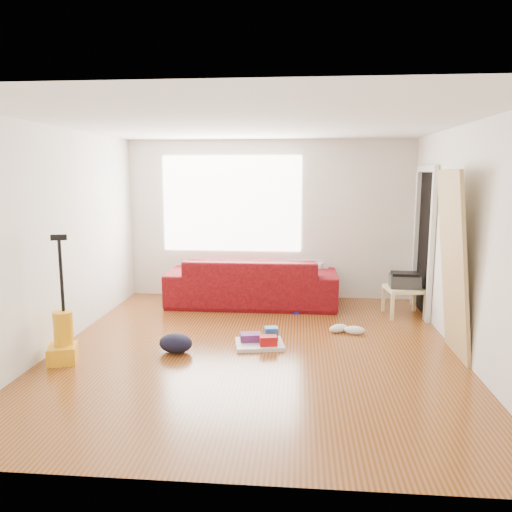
# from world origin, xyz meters

# --- Properties ---
(room) EXTENTS (4.51, 5.01, 2.51)m
(room) POSITION_xyz_m (0.07, 0.15, 1.25)
(room) COLOR #652E09
(room) RESTS_ON ground
(sofa) EXTENTS (2.53, 0.99, 0.74)m
(sofa) POSITION_xyz_m (-0.22, 1.95, 0.00)
(sofa) COLOR #41010B
(sofa) RESTS_ON ground
(tv_stand) EXTENTS (0.85, 0.57, 0.30)m
(tv_stand) POSITION_xyz_m (0.62, 2.22, 0.16)
(tv_stand) COLOR black
(tv_stand) RESTS_ON ground
(tv) EXTENTS (0.61, 0.08, 0.35)m
(tv) POSITION_xyz_m (0.62, 2.22, 0.47)
(tv) COLOR black
(tv) RESTS_ON tv_stand
(side_table) EXTENTS (0.54, 0.54, 0.40)m
(side_table) POSITION_xyz_m (1.95, 1.55, 0.34)
(side_table) COLOR #E0BA84
(side_table) RESTS_ON ground
(printer) EXTENTS (0.42, 0.33, 0.21)m
(printer) POSITION_xyz_m (1.95, 1.55, 0.51)
(printer) COLOR #2A2A2A
(printer) RESTS_ON side_table
(bucket) EXTENTS (0.30, 0.30, 0.25)m
(bucket) POSITION_xyz_m (0.46, 1.59, 0.00)
(bucket) COLOR #1016A6
(bucket) RESTS_ON ground
(toilet_paper) EXTENTS (0.13, 0.13, 0.12)m
(toilet_paper) POSITION_xyz_m (0.44, 1.61, 0.18)
(toilet_paper) COLOR silver
(toilet_paper) RESTS_ON bucket
(cleaning_tray) EXTENTS (0.61, 0.52, 0.19)m
(cleaning_tray) POSITION_xyz_m (0.05, 0.13, 0.06)
(cleaning_tray) COLOR silver
(cleaning_tray) RESTS_ON ground
(backpack) EXTENTS (0.45, 0.39, 0.21)m
(backpack) POSITION_xyz_m (-0.88, -0.17, 0.00)
(backpack) COLOR black
(backpack) RESTS_ON ground
(sneakers) EXTENTS (0.47, 0.24, 0.11)m
(sneakers) POSITION_xyz_m (1.08, 0.67, 0.05)
(sneakers) COLOR white
(sneakers) RESTS_ON ground
(vacuum) EXTENTS (0.37, 0.40, 1.35)m
(vacuum) POSITION_xyz_m (-2.00, -0.54, 0.25)
(vacuum) COLOR orange
(vacuum) RESTS_ON ground
(door_panel) EXTENTS (0.25, 0.81, 2.02)m
(door_panel) POSITION_xyz_m (2.13, 0.02, 0.00)
(door_panel) COLOR tan
(door_panel) RESTS_ON ground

